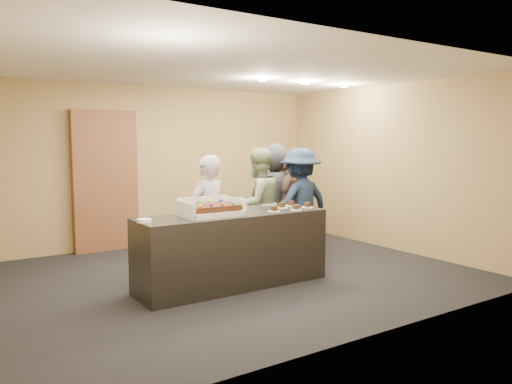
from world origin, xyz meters
TOP-DOWN VIEW (x-y plane):
  - room at (0.00, 0.00)m, footprint 6.04×6.00m
  - serving_counter at (-0.27, -0.43)m, footprint 2.40×0.71m
  - storage_cabinet at (-0.97, 2.41)m, footprint 1.03×0.15m
  - cake_box at (-0.56, -0.41)m, footprint 0.70×0.48m
  - sheet_cake at (-0.56, -0.43)m, footprint 0.60×0.41m
  - plate_stack at (-1.41, -0.47)m, footprint 0.16×0.16m
  - slice_a at (0.25, -0.58)m, footprint 0.15×0.15m
  - slice_b at (0.53, -0.36)m, footprint 0.15×0.15m
  - slice_c at (0.57, -0.62)m, footprint 0.15×0.15m
  - slice_d at (0.75, -0.27)m, footprint 0.15×0.15m
  - slice_e at (0.83, -0.52)m, footprint 0.15×0.15m
  - person_server_grey at (-0.38, 0.02)m, footprint 0.67×0.54m
  - person_sage_man at (0.71, 0.49)m, footprint 0.85×0.68m
  - person_navy_man at (1.39, 0.35)m, footprint 1.11×0.68m
  - person_brown_extra at (1.55, 0.84)m, footprint 0.93×0.88m
  - person_dark_suit at (1.39, 1.02)m, footprint 1.01×0.89m
  - ceiling_spotlights at (1.60, 0.50)m, footprint 1.72×0.12m

SIDE VIEW (x-z plane):
  - serving_counter at x=-0.27m, z-range 0.00..0.90m
  - person_brown_extra at x=1.55m, z-range 0.00..1.54m
  - person_server_grey at x=-0.38m, z-range 0.00..1.60m
  - person_navy_man at x=1.39m, z-range 0.00..1.67m
  - person_sage_man at x=0.71m, z-range 0.00..1.68m
  - person_dark_suit at x=1.39m, z-range 0.00..1.74m
  - plate_stack at x=-1.41m, z-range 0.90..0.94m
  - slice_a at x=0.25m, z-range 0.89..0.96m
  - slice_b at x=0.53m, z-range 0.89..0.96m
  - slice_c at x=0.57m, z-range 0.89..0.96m
  - slice_d at x=0.75m, z-range 0.89..0.96m
  - slice_e at x=0.83m, z-range 0.89..0.96m
  - cake_box at x=-0.56m, z-range 0.84..1.05m
  - sheet_cake at x=-0.56m, z-range 0.94..1.05m
  - storage_cabinet at x=-0.97m, z-range 0.00..2.27m
  - room at x=0.00m, z-range 0.00..2.70m
  - ceiling_spotlights at x=1.60m, z-range 2.66..2.69m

